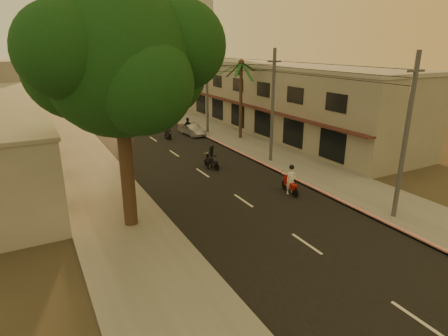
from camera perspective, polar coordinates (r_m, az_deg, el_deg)
The scene contains 18 objects.
ground at distance 21.82m, azimuth 5.68°, elevation -6.83°, with size 160.00×160.00×0.00m, color #383023.
road at distance 39.10m, azimuth -10.74°, elevation 4.34°, with size 10.00×140.00×0.02m, color black.
sidewalk_right at distance 41.85m, azimuth -0.89°, elevation 5.65°, with size 5.00×140.00×0.12m, color slate.
sidewalk_left at distance 37.65m, azimuth -21.67°, elevation 2.89°, with size 5.00×140.00×0.12m, color slate.
curb_stripe at distance 36.45m, azimuth -0.65°, elevation 3.80°, with size 0.20×60.00×0.20m, color red.
shophouse_row at distance 42.89m, azimuth 8.17°, elevation 10.65°, with size 8.80×34.20×7.30m.
distant_tower at distance 77.40m, azimuth -8.06°, elevation 21.68°, with size 12.10×12.10×28.00m.
broadleaf_tree at distance 19.03m, azimuth -14.84°, elevation 15.44°, with size 9.60×8.70×12.10m.
palm_tree at distance 37.62m, azimuth 2.64°, elevation 15.12°, with size 5.00×5.00×8.20m.
utility_poles at distance 40.34m, azimuth -2.63°, elevation 14.46°, with size 1.20×48.26×9.00m.
filler_right at distance 66.57m, azimuth -5.90°, elevation 12.85°, with size 8.00×14.00×6.00m, color #A19C91.
filler_left_far at distance 68.63m, azimuth -30.98°, elevation 10.99°, with size 8.00×14.00×7.00m, color #A19C91.
scooter_red at distance 24.49m, azimuth 10.13°, elevation -1.96°, with size 0.88×2.01×1.99m.
scooter_mid_a at distance 29.02m, azimuth -1.84°, elevation 1.54°, with size 1.06×1.93×1.91m.
scooter_mid_b at distance 39.93m, azimuth -5.56°, elevation 6.15°, with size 1.15×1.99×1.96m.
scooter_far_a at distance 38.80m, azimuth -8.55°, elevation 5.47°, with size 0.80×1.70×1.67m.
scooter_far_b at distance 46.01m, azimuth -10.95°, elevation 7.39°, with size 1.15×1.73×1.70m.
parked_car at distance 40.23m, azimuth -4.94°, elevation 5.91°, with size 1.77×3.99×1.27m, color #919398.
Camera 1 is at (-11.14, -16.33, 9.24)m, focal length 30.00 mm.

